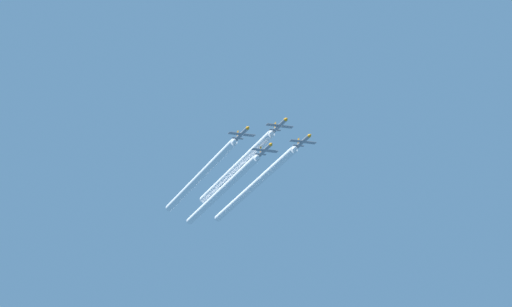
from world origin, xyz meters
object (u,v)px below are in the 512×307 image
at_px(jet_left_wingman, 304,141).
at_px(jet_right_wingman, 243,133).
at_px(jet_lead, 280,125).
at_px(jet_slot, 266,149).

height_order(jet_left_wingman, jet_right_wingman, jet_left_wingman).
height_order(jet_lead, jet_right_wingman, jet_lead).
bearing_deg(jet_lead, jet_slot, -89.22).
bearing_deg(jet_slot, jet_left_wingman, 148.08).
bearing_deg(jet_left_wingman, jet_lead, 33.44).
relative_size(jet_right_wingman, jet_slot, 1.00).
height_order(jet_lead, jet_left_wingman, jet_lead).
distance_m(jet_lead, jet_right_wingman, 11.22).
bearing_deg(jet_left_wingman, jet_right_wingman, 1.67).
height_order(jet_right_wingman, jet_slot, jet_right_wingman).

